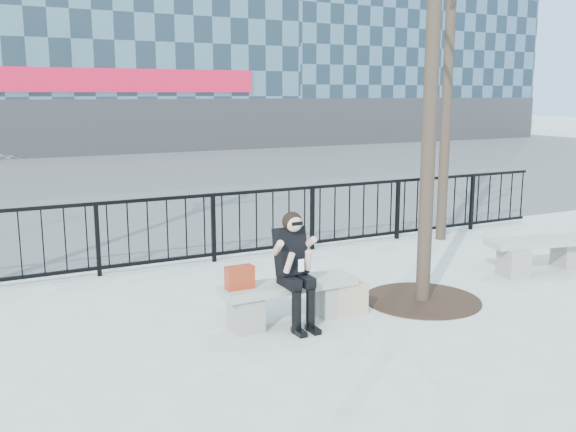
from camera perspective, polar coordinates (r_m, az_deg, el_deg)
name	(u,v)px	position (r m, az deg, el deg)	size (l,w,h in m)	color
ground	(289,322)	(7.66, 0.08, -9.38)	(120.00, 120.00, 0.00)	#A09F9B
street_surface	(76,177)	(21.80, -18.35, 3.33)	(60.00, 23.00, 0.01)	#474747
railing	(201,229)	(10.17, -7.70, -1.14)	(14.00, 0.06, 1.10)	black
tree_grate	(422,300)	(8.58, 11.84, -7.30)	(1.50, 1.50, 0.02)	black
bench_main	(289,297)	(7.57, 0.08, -7.24)	(1.65, 0.46, 0.49)	slate
bench_second	(542,251)	(10.40, 21.62, -2.91)	(1.72, 0.48, 0.51)	slate
seated_woman	(295,270)	(7.32, 0.66, -4.84)	(0.50, 0.64, 1.34)	black
handbag	(240,277)	(7.24, -4.32, -5.46)	(0.32, 0.15, 0.26)	maroon
shopping_bag	(350,299)	(7.86, 5.58, -7.39)	(0.42, 0.15, 0.39)	#C8B78D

